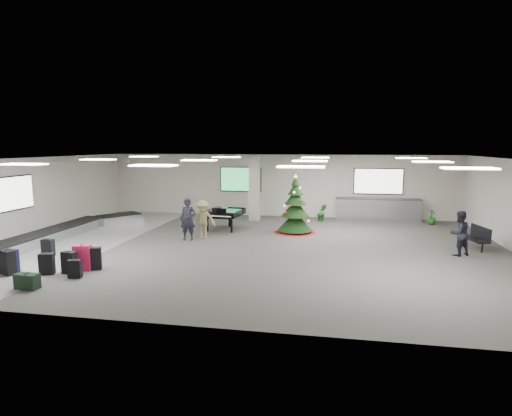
% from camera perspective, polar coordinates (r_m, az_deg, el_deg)
% --- Properties ---
extents(ground, '(18.00, 18.00, 0.00)m').
position_cam_1_polar(ground, '(15.67, -0.35, -5.22)').
color(ground, '#3A3835').
rests_on(ground, ground).
extents(room_envelope, '(18.02, 14.02, 3.21)m').
position_cam_1_polar(room_envelope, '(16.01, -1.25, 3.54)').
color(room_envelope, '#ABA69C').
rests_on(room_envelope, ground).
extents(baggage_carousel, '(2.28, 9.71, 0.43)m').
position_cam_1_polar(baggage_carousel, '(18.64, -24.85, -3.13)').
color(baggage_carousel, silver).
rests_on(baggage_carousel, ground).
extents(service_counter, '(4.05, 0.65, 1.08)m').
position_cam_1_polar(service_counter, '(21.94, 15.93, -0.15)').
color(service_counter, silver).
rests_on(service_counter, ground).
extents(suitcase_0, '(0.44, 0.32, 0.64)m').
position_cam_1_polar(suitcase_0, '(13.74, -26.12, -6.72)').
color(suitcase_0, black).
rests_on(suitcase_0, ground).
extents(suitcase_1, '(0.44, 0.27, 0.67)m').
position_cam_1_polar(suitcase_1, '(13.56, -23.63, -6.69)').
color(suitcase_1, black).
rests_on(suitcase_1, ground).
extents(pink_suitcase, '(0.54, 0.38, 0.79)m').
position_cam_1_polar(pink_suitcase, '(13.73, -22.13, -6.17)').
color(pink_suitcase, '#D71C4F').
rests_on(pink_suitcase, ground).
extents(suitcase_3, '(0.51, 0.40, 0.69)m').
position_cam_1_polar(suitcase_3, '(13.71, -20.86, -6.32)').
color(suitcase_3, black).
rests_on(suitcase_3, ground).
extents(navy_suitcase, '(0.46, 0.29, 0.71)m').
position_cam_1_polar(navy_suitcase, '(14.39, -29.98, -6.18)').
color(navy_suitcase, black).
rests_on(navy_suitcase, ground).
extents(suitcase_5, '(0.54, 0.42, 0.74)m').
position_cam_1_polar(suitcase_5, '(14.24, -30.20, -6.30)').
color(suitcase_5, black).
rests_on(suitcase_5, ground).
extents(green_duffel, '(0.61, 0.33, 0.42)m').
position_cam_1_polar(green_duffel, '(12.68, -28.20, -8.61)').
color(green_duffel, black).
rests_on(green_duffel, ground).
extents(suitcase_7, '(0.38, 0.25, 0.53)m').
position_cam_1_polar(suitcase_7, '(13.10, -23.01, -7.48)').
color(suitcase_7, black).
rests_on(suitcase_7, ground).
extents(suitcase_8, '(0.40, 0.23, 0.59)m').
position_cam_1_polar(suitcase_8, '(15.94, -25.98, -4.78)').
color(suitcase_8, black).
rests_on(suitcase_8, ground).
extents(christmas_tree, '(1.75, 1.75, 2.50)m').
position_cam_1_polar(christmas_tree, '(18.15, 5.24, -0.61)').
color(christmas_tree, maroon).
rests_on(christmas_tree, ground).
extents(grand_piano, '(1.57, 1.93, 1.03)m').
position_cam_1_polar(grand_piano, '(18.77, -4.29, -0.66)').
color(grand_piano, black).
rests_on(grand_piano, ground).
extents(bench, '(0.70, 1.37, 0.83)m').
position_cam_1_polar(bench, '(17.16, 27.44, -3.37)').
color(bench, black).
rests_on(bench, ground).
extents(traveler_a, '(0.64, 0.46, 1.64)m').
position_cam_1_polar(traveler_a, '(16.83, -9.05, -1.51)').
color(traveler_a, black).
rests_on(traveler_a, ground).
extents(traveler_b, '(1.03, 0.65, 1.52)m').
position_cam_1_polar(traveler_b, '(17.12, -7.06, -1.51)').
color(traveler_b, olive).
rests_on(traveler_b, ground).
extents(traveler_bench, '(0.92, 0.86, 1.52)m').
position_cam_1_polar(traveler_bench, '(15.87, 25.46, -3.06)').
color(traveler_bench, black).
rests_on(traveler_bench, ground).
extents(potted_plant_left, '(0.55, 0.49, 0.85)m').
position_cam_1_polar(potted_plant_left, '(21.11, 8.77, -0.58)').
color(potted_plant_left, '#16461B').
rests_on(potted_plant_left, ground).
extents(potted_plant_right, '(0.50, 0.50, 0.72)m').
position_cam_1_polar(potted_plant_right, '(21.56, 22.39, -1.11)').
color(potted_plant_right, '#16461B').
rests_on(potted_plant_right, ground).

